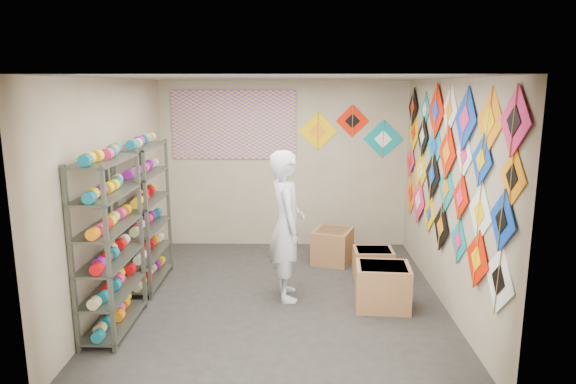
{
  "coord_description": "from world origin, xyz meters",
  "views": [
    {
      "loc": [
        0.2,
        -6.04,
        2.61
      ],
      "look_at": [
        0.1,
        0.3,
        1.3
      ],
      "focal_mm": 32.0,
      "sensor_mm": 36.0,
      "label": 1
    }
  ],
  "objects_px": {
    "carton_a": "(382,286)",
    "carton_b": "(373,264)",
    "shelf_rack_front": "(110,246)",
    "carton_c": "(332,246)",
    "shelf_rack_back": "(145,215)",
    "shopkeeper": "(287,226)"
  },
  "relations": [
    {
      "from": "shelf_rack_front",
      "to": "shelf_rack_back",
      "type": "height_order",
      "value": "same"
    },
    {
      "from": "shopkeeper",
      "to": "carton_a",
      "type": "bearing_deg",
      "value": -113.25
    },
    {
      "from": "shelf_rack_front",
      "to": "carton_c",
      "type": "distance_m",
      "value": 3.43
    },
    {
      "from": "shelf_rack_front",
      "to": "shopkeeper",
      "type": "height_order",
      "value": "shelf_rack_front"
    },
    {
      "from": "shelf_rack_back",
      "to": "carton_b",
      "type": "xyz_separation_m",
      "value": [
        3.04,
        0.21,
        -0.74
      ]
    },
    {
      "from": "shelf_rack_front",
      "to": "shelf_rack_back",
      "type": "distance_m",
      "value": 1.3
    },
    {
      "from": "carton_a",
      "to": "shelf_rack_front",
      "type": "bearing_deg",
      "value": -164.44
    },
    {
      "from": "shelf_rack_front",
      "to": "carton_b",
      "type": "height_order",
      "value": "shelf_rack_front"
    },
    {
      "from": "carton_c",
      "to": "carton_b",
      "type": "bearing_deg",
      "value": -34.67
    },
    {
      "from": "shelf_rack_front",
      "to": "carton_b",
      "type": "relative_size",
      "value": 3.62
    },
    {
      "from": "shelf_rack_front",
      "to": "carton_c",
      "type": "bearing_deg",
      "value": 41.11
    },
    {
      "from": "shelf_rack_back",
      "to": "carton_c",
      "type": "relative_size",
      "value": 3.3
    },
    {
      "from": "carton_a",
      "to": "carton_b",
      "type": "xyz_separation_m",
      "value": [
        0.02,
        0.91,
        -0.05
      ]
    },
    {
      "from": "carton_a",
      "to": "shelf_rack_back",
      "type": "bearing_deg",
      "value": 171.27
    },
    {
      "from": "shelf_rack_back",
      "to": "carton_a",
      "type": "xyz_separation_m",
      "value": [
        3.02,
        -0.7,
        -0.69
      ]
    },
    {
      "from": "carton_a",
      "to": "carton_b",
      "type": "height_order",
      "value": "carton_a"
    },
    {
      "from": "shelf_rack_front",
      "to": "carton_c",
      "type": "xyz_separation_m",
      "value": [
        2.53,
        2.21,
        -0.7
      ]
    },
    {
      "from": "shelf_rack_back",
      "to": "carton_a",
      "type": "distance_m",
      "value": 3.17
    },
    {
      "from": "shelf_rack_back",
      "to": "carton_b",
      "type": "distance_m",
      "value": 3.14
    },
    {
      "from": "shopkeeper",
      "to": "carton_c",
      "type": "height_order",
      "value": "shopkeeper"
    },
    {
      "from": "shelf_rack_back",
      "to": "carton_a",
      "type": "relative_size",
      "value": 3.0
    },
    {
      "from": "carton_a",
      "to": "carton_b",
      "type": "bearing_deg",
      "value": 92.96
    }
  ]
}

